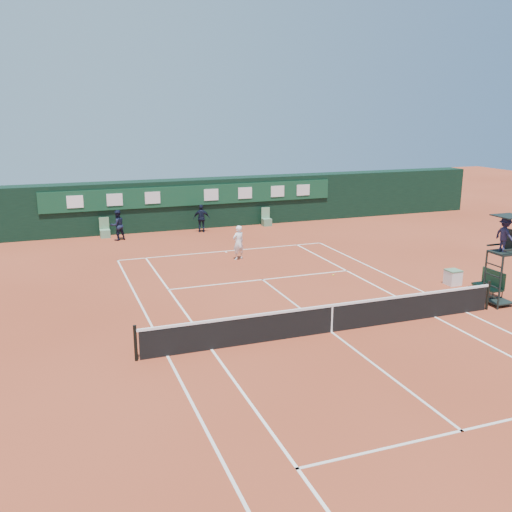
{
  "coord_description": "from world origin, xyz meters",
  "views": [
    {
      "loc": [
        -8.44,
        -15.69,
        7.12
      ],
      "look_at": [
        -0.45,
        6.0,
        1.2
      ],
      "focal_mm": 40.0,
      "sensor_mm": 36.0,
      "label": 1
    }
  ],
  "objects_px": {
    "umpire_chair": "(505,241)",
    "cooler": "(453,277)",
    "player_bench": "(490,283)",
    "tennis_net": "(332,318)",
    "player": "(238,243)"
  },
  "relations": [
    {
      "from": "umpire_chair",
      "to": "cooler",
      "type": "xyz_separation_m",
      "value": [
        0.09,
        2.73,
        -2.13
      ]
    },
    {
      "from": "umpire_chair",
      "to": "tennis_net",
      "type": "bearing_deg",
      "value": -178.02
    },
    {
      "from": "umpire_chair",
      "to": "player_bench",
      "type": "relative_size",
      "value": 2.85
    },
    {
      "from": "umpire_chair",
      "to": "player_bench",
      "type": "xyz_separation_m",
      "value": [
        0.31,
        0.82,
        -1.86
      ]
    },
    {
      "from": "player",
      "to": "cooler",
      "type": "bearing_deg",
      "value": 117.04
    },
    {
      "from": "umpire_chair",
      "to": "player",
      "type": "relative_size",
      "value": 2.01
    },
    {
      "from": "umpire_chair",
      "to": "player_bench",
      "type": "height_order",
      "value": "umpire_chair"
    },
    {
      "from": "umpire_chair",
      "to": "player_bench",
      "type": "distance_m",
      "value": 2.06
    },
    {
      "from": "cooler",
      "to": "player",
      "type": "distance_m",
      "value": 10.06
    },
    {
      "from": "tennis_net",
      "to": "player_bench",
      "type": "distance_m",
      "value": 7.55
    },
    {
      "from": "tennis_net",
      "to": "cooler",
      "type": "xyz_separation_m",
      "value": [
        7.26,
        2.97,
        -0.18
      ]
    },
    {
      "from": "umpire_chair",
      "to": "cooler",
      "type": "height_order",
      "value": "umpire_chair"
    },
    {
      "from": "umpire_chair",
      "to": "player",
      "type": "bearing_deg",
      "value": 125.64
    },
    {
      "from": "umpire_chair",
      "to": "cooler",
      "type": "relative_size",
      "value": 5.3
    },
    {
      "from": "cooler",
      "to": "player_bench",
      "type": "bearing_deg",
      "value": -83.7
    }
  ]
}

